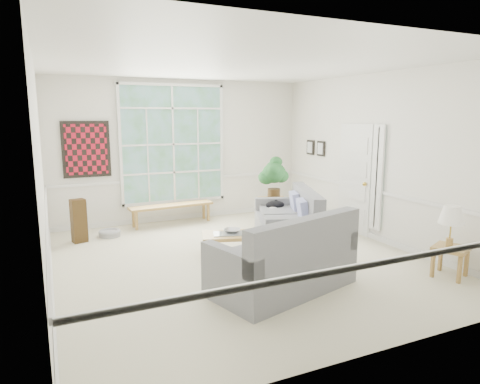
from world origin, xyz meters
name	(u,v)px	position (x,y,z in m)	size (l,w,h in m)	color
floor	(239,260)	(0.00, 0.00, -0.01)	(5.50, 6.00, 0.01)	beige
ceiling	(239,64)	(0.00, 0.00, 3.00)	(5.50, 6.00, 0.02)	white
wall_back	(182,151)	(0.00, 3.00, 1.50)	(5.50, 0.02, 3.00)	white
wall_front	(378,201)	(0.00, -3.00, 1.50)	(5.50, 0.02, 3.00)	white
wall_left	(41,176)	(-2.75, 0.00, 1.50)	(0.02, 6.00, 3.00)	white
wall_right	(379,158)	(2.75, 0.00, 1.50)	(0.02, 6.00, 3.00)	white
window_back	(173,144)	(-0.20, 2.96, 1.65)	(2.30, 0.08, 2.40)	white
entry_door	(354,179)	(2.71, 0.60, 1.05)	(0.08, 0.90, 2.10)	white
door_sidelight	(378,178)	(2.71, -0.03, 1.15)	(0.08, 0.26, 1.90)	white
wall_art	(86,149)	(-1.95, 2.95, 1.60)	(0.90, 0.06, 1.10)	maroon
wall_frame_near	(321,149)	(2.71, 1.75, 1.55)	(0.04, 0.26, 0.32)	black
wall_frame_far	(310,147)	(2.71, 2.15, 1.55)	(0.04, 0.26, 0.32)	black
loveseat_right	(286,217)	(1.08, 0.40, 0.49)	(0.94, 1.81, 0.98)	slate
loveseat_front	(283,251)	(0.03, -1.28, 0.51)	(1.90, 0.98, 1.03)	slate
coffee_table	(233,245)	(-0.02, 0.21, 0.18)	(0.99, 0.54, 0.37)	#AD8241
pewter_bowl	(232,230)	(-0.01, 0.28, 0.41)	(0.32, 0.32, 0.08)	#96969B
window_bench	(172,214)	(-0.36, 2.65, 0.21)	(1.76, 0.34, 0.41)	#AD8241
end_table	(273,212)	(1.52, 1.68, 0.28)	(0.56, 0.56, 0.56)	#AD8241
houseplant	(274,178)	(1.50, 1.61, 1.01)	(0.52, 0.52, 0.89)	#215828
side_table	(450,262)	(2.40, -1.89, 0.22)	(0.44, 0.44, 0.44)	#AD8241
table_lamp	(451,227)	(2.34, -1.91, 0.74)	(0.34, 0.34, 0.59)	white
pet_bed	(110,233)	(-1.69, 2.23, 0.06)	(0.41, 0.41, 0.12)	gray
floor_speaker	(79,221)	(-2.23, 2.06, 0.39)	(0.24, 0.19, 0.79)	#3B2811
cat	(275,204)	(1.21, 1.04, 0.59)	(0.38, 0.26, 0.18)	black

